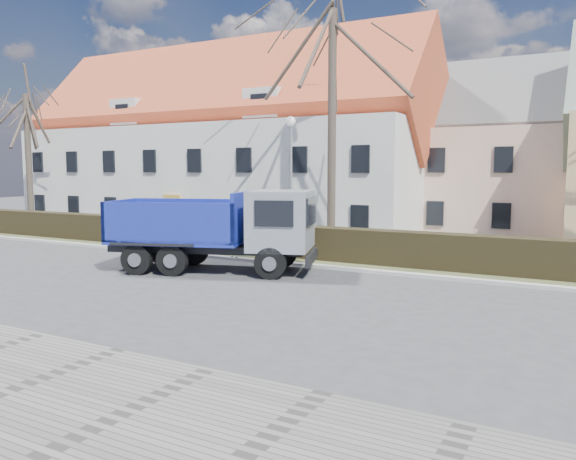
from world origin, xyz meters
The scene contains 13 objects.
ground centered at (0.00, 0.00, 0.00)m, with size 120.00×120.00×0.00m, color #39383B.
sidewalk_near centered at (0.00, -8.50, 0.04)m, with size 80.00×5.00×0.08m, color slate.
curb_far centered at (0.00, 4.60, 0.06)m, with size 80.00×0.30×0.12m, color #AEAAA6.
grass_strip centered at (0.00, 6.20, 0.05)m, with size 80.00×3.00×0.10m, color #3F4627.
hedge centered at (0.00, 6.00, 0.65)m, with size 60.00×0.90×1.30m, color black.
building_white centered at (-13.00, 16.00, 4.75)m, with size 26.80×10.80×9.50m, color silver, non-canonical shape.
building_pink centered at (4.00, 20.00, 4.00)m, with size 10.80×8.80×8.00m, color beige, non-canonical shape.
tree_0 centered at (-22.00, 8.50, 4.95)m, with size 7.20×7.20×9.90m, color #3B3229, non-canonical shape.
tree_1 centered at (-2.00, 8.50, 6.33)m, with size 9.20×9.20×12.65m, color #3B3229, non-canonical shape.
dump_truck centered at (-4.00, 2.16, 1.49)m, with size 7.47×2.78×2.99m, color navy, non-canonical shape.
streetlight centered at (-3.20, 7.00, 2.94)m, with size 0.46×0.46×5.89m, color gray, non-canonical shape.
cart_frame centered at (-4.62, 4.61, 0.30)m, with size 0.65×0.37×0.60m, color silver, non-canonical shape.
parked_car_a centered at (-6.56, 10.71, 0.58)m, with size 1.37×3.41×1.16m, color #22222A.
Camera 1 is at (8.09, -13.83, 3.60)m, focal length 35.00 mm.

